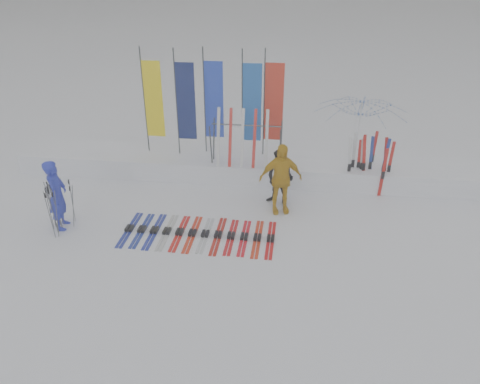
# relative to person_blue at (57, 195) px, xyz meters

# --- Properties ---
(ground) EXTENTS (120.00, 120.00, 0.00)m
(ground) POSITION_rel_person_blue_xyz_m (4.24, -1.04, -0.91)
(ground) COLOR white
(ground) RESTS_ON ground
(snow_bank) EXTENTS (14.00, 1.60, 0.60)m
(snow_bank) POSITION_rel_person_blue_xyz_m (4.24, 3.56, -0.61)
(snow_bank) COLOR white
(snow_bank) RESTS_ON ground
(person_blue) EXTENTS (0.57, 0.74, 1.82)m
(person_blue) POSITION_rel_person_blue_xyz_m (0.00, 0.00, 0.00)
(person_blue) COLOR #202CBB
(person_blue) RESTS_ON ground
(person_black) EXTENTS (0.96, 0.87, 1.60)m
(person_black) POSITION_rel_person_blue_xyz_m (5.36, 1.87, -0.11)
(person_black) COLOR black
(person_black) RESTS_ON ground
(person_yellow) EXTENTS (1.21, 0.74, 1.92)m
(person_yellow) POSITION_rel_person_blue_xyz_m (5.38, 1.50, 0.05)
(person_yellow) COLOR gold
(person_yellow) RESTS_ON ground
(tent_canopy) EXTENTS (3.05, 3.10, 2.49)m
(tent_canopy) POSITION_rel_person_blue_xyz_m (7.54, 4.01, 0.33)
(tent_canopy) COLOR white
(tent_canopy) RESTS_ON ground
(ski_row) EXTENTS (3.71, 1.69, 0.07)m
(ski_row) POSITION_rel_person_blue_xyz_m (3.48, 0.07, -0.88)
(ski_row) COLOR navy
(ski_row) RESTS_ON ground
(pole_cluster) EXTENTS (0.74, 0.88, 1.25)m
(pole_cluster) POSITION_rel_person_blue_xyz_m (-0.04, -0.07, -0.30)
(pole_cluster) COLOR #595B60
(pole_cluster) RESTS_ON ground
(feather_flags) EXTENTS (4.16, 0.31, 3.20)m
(feather_flags) POSITION_rel_person_blue_xyz_m (3.26, 3.79, 1.33)
(feather_flags) COLOR #383A3F
(feather_flags) RESTS_ON ground
(ski_rack) EXTENTS (2.04, 0.80, 1.23)m
(ski_rack) POSITION_rel_person_blue_xyz_m (4.29, 3.16, 0.47)
(ski_rack) COLOR #383A3F
(ski_rack) RESTS_ON ground
(upright_skis) EXTENTS (1.21, 1.06, 1.69)m
(upright_skis) POSITION_rel_person_blue_xyz_m (7.84, 3.20, -0.13)
(upright_skis) COLOR red
(upright_skis) RESTS_ON ground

